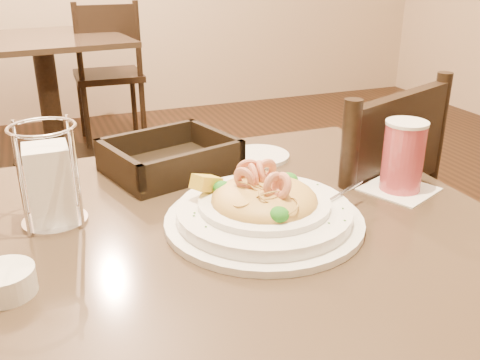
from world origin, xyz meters
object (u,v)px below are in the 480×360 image
object	(u,v)px
butter_ramekin	(5,282)
pasta_bowl	(264,208)
drink_glass	(403,157)
main_table	(244,340)
bread_basket	(170,160)
dining_chair_far	(109,70)
background_table	(47,79)
dining_chair_near	(339,243)
side_plate	(259,156)
napkin_caddy	(50,182)

from	to	relation	value
butter_ramekin	pasta_bowl	bearing A→B (deg)	8.11
pasta_bowl	drink_glass	world-z (taller)	drink_glass
main_table	bread_basket	bearing A→B (deg)	99.52
dining_chair_far	pasta_bowl	bearing A→B (deg)	88.38
butter_ramekin	drink_glass	bearing A→B (deg)	7.42
main_table	butter_ramekin	xyz separation A→B (m)	(-0.38, -0.06, 0.26)
background_table	butter_ramekin	size ratio (longest dim) A/B	11.89
pasta_bowl	dining_chair_near	bearing A→B (deg)	39.18
dining_chair_far	side_plate	size ratio (longest dim) A/B	6.61
pasta_bowl	drink_glass	size ratio (longest dim) A/B	2.30
bread_basket	napkin_caddy	size ratio (longest dim) A/B	1.68
dining_chair_near	side_plate	size ratio (longest dim) A/B	6.61
background_table	pasta_bowl	distance (m)	2.60
pasta_bowl	napkin_caddy	xyz separation A→B (m)	(-0.33, 0.14, 0.04)
pasta_bowl	bread_basket	world-z (taller)	pasta_bowl
background_table	napkin_caddy	distance (m)	2.45
dining_chair_near	drink_glass	size ratio (longest dim) A/B	5.68
bread_basket	side_plate	xyz separation A→B (m)	(0.21, 0.00, -0.02)
pasta_bowl	butter_ramekin	size ratio (longest dim) A/B	4.50
bread_basket	napkin_caddy	bearing A→B (deg)	-146.85
dining_chair_far	pasta_bowl	world-z (taller)	dining_chair_far
main_table	bread_basket	world-z (taller)	bread_basket
background_table	dining_chair_near	distance (m)	2.37
napkin_caddy	drink_glass	bearing A→B (deg)	-9.22
main_table	napkin_caddy	world-z (taller)	napkin_caddy
background_table	dining_chair_far	world-z (taller)	dining_chair_far
dining_chair_far	butter_ramekin	xyz separation A→B (m)	(-0.55, -2.84, 0.27)
background_table	side_plate	bearing A→B (deg)	-80.54
dining_chair_far	pasta_bowl	size ratio (longest dim) A/B	2.48
background_table	drink_glass	xyz separation A→B (m)	(0.56, -2.53, 0.31)
background_table	bread_basket	distance (m)	2.29
dining_chair_near	butter_ramekin	distance (m)	0.87
main_table	drink_glass	bearing A→B (deg)	5.77
napkin_caddy	pasta_bowl	bearing A→B (deg)	-22.67
dining_chair_near	drink_glass	bearing A→B (deg)	60.61
main_table	side_plate	xyz separation A→B (m)	(0.16, 0.30, 0.24)
side_plate	background_table	bearing A→B (deg)	99.46
drink_glass	napkin_caddy	size ratio (longest dim) A/B	0.93
pasta_bowl	side_plate	distance (m)	0.33
drink_glass	bread_basket	size ratio (longest dim) A/B	0.55
dining_chair_far	bread_basket	bearing A→B (deg)	86.06
dining_chair_near	napkin_caddy	distance (m)	0.76
main_table	pasta_bowl	size ratio (longest dim) A/B	2.40
drink_glass	bread_basket	xyz separation A→B (m)	(-0.39, 0.27, -0.05)
main_table	drink_glass	size ratio (longest dim) A/B	5.50
dining_chair_far	dining_chair_near	bearing A→B (deg)	95.82
pasta_bowl	drink_glass	xyz separation A→B (m)	(0.31, 0.04, 0.04)
dining_chair_near	drink_glass	world-z (taller)	dining_chair_near
main_table	bread_basket	distance (m)	0.40
main_table	background_table	bearing A→B (deg)	94.89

